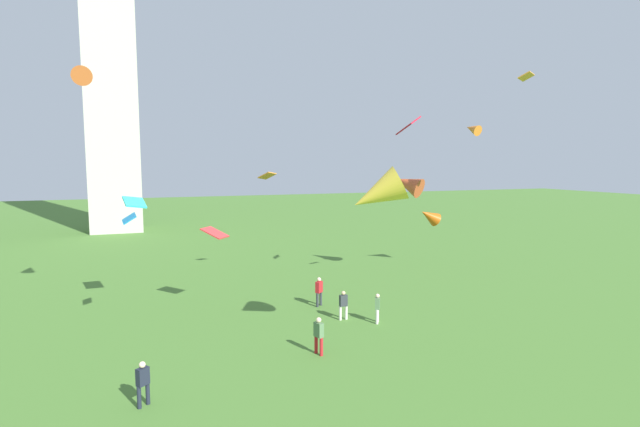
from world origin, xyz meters
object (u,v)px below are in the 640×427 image
kite_flying_4 (215,233)px  kite_flying_8 (134,202)px  monument_obelisk (109,16)px  person_2 (377,306)px  kite_flying_3 (526,76)px  kite_flying_10 (472,129)px  kite_flying_1 (129,218)px  person_1 (143,381)px  kite_flying_7 (267,176)px  kite_flying_6 (377,194)px  kite_flying_2 (84,73)px  person_0 (343,303)px  kite_flying_0 (407,184)px  kite_flying_9 (429,216)px  person_3 (319,334)px  person_4 (319,290)px  kite_flying_5 (408,126)px

kite_flying_4 → kite_flying_8: (-4.20, 1.11, 1.79)m
monument_obelisk → person_2: bearing=-71.2°
kite_flying_3 → person_2: bearing=-37.8°
kite_flying_4 → kite_flying_10: bearing=41.1°
kite_flying_1 → kite_flying_3: bearing=-105.4°
person_1 → kite_flying_7: bearing=24.3°
kite_flying_6 → kite_flying_2: bearing=-104.0°
person_1 → kite_flying_2: bearing=65.8°
kite_flying_10 → person_0: bearing=5.7°
kite_flying_8 → kite_flying_7: bearing=-69.9°
kite_flying_2 → kite_flying_10: (22.97, -0.96, -2.23)m
kite_flying_4 → kite_flying_6: 11.12m
person_1 → kite_flying_0: bearing=-1.0°
kite_flying_1 → kite_flying_2: 7.76m
monument_obelisk → kite_flying_6: bearing=-75.3°
person_2 → kite_flying_10: bearing=145.7°
monument_obelisk → person_1: bearing=-86.5°
kite_flying_4 → kite_flying_9: size_ratio=0.80×
kite_flying_0 → kite_flying_4: size_ratio=1.77×
kite_flying_0 → person_1: bearing=3.8°
person_2 → kite_flying_8: (-12.00, 6.17, 5.48)m
kite_flying_3 → kite_flying_6: kite_flying_3 is taller
kite_flying_6 → kite_flying_8: kite_flying_6 is taller
person_0 → person_1: person_1 is taller
person_3 → kite_flying_6: kite_flying_6 is taller
person_1 → kite_flying_2: size_ratio=0.98×
kite_flying_3 → kite_flying_7: 17.70m
kite_flying_9 → kite_flying_10: size_ratio=1.62×
person_4 → kite_flying_1: size_ratio=1.74×
kite_flying_1 → monument_obelisk: bearing=-2.1°
person_4 → kite_flying_3: size_ratio=1.47×
kite_flying_2 → kite_flying_3: size_ratio=1.40×
person_2 → kite_flying_1: kite_flying_1 is taller
kite_flying_5 → kite_flying_7: size_ratio=1.44×
person_0 → person_1: (-10.28, -6.06, 0.02)m
monument_obelisk → person_4: bearing=-71.9°
person_4 → kite_flying_8: size_ratio=1.01×
kite_flying_2 → kite_flying_6: 15.99m
kite_flying_8 → person_4: bearing=-111.5°
kite_flying_4 → kite_flying_6: bearing=-14.3°
person_3 → person_4: (2.54, 6.76, 0.03)m
kite_flying_1 → kite_flying_7: kite_flying_7 is taller
kite_flying_3 → kite_flying_5: size_ratio=0.62×
person_4 → kite_flying_10: kite_flying_10 is taller
person_3 → kite_flying_6: bearing=-141.0°
kite_flying_2 → kite_flying_3: bearing=167.7°
monument_obelisk → person_2: monument_obelisk is taller
kite_flying_3 → kite_flying_4: kite_flying_3 is taller
person_2 → kite_flying_3: 15.01m
kite_flying_7 → kite_flying_10: kite_flying_10 is taller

